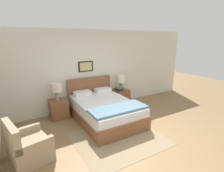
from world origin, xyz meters
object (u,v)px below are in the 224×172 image
(armchair, at_px, (28,147))
(table_lamp_by_door, at_px, (121,80))
(nightstand_near_window, at_px, (59,109))
(nightstand_by_door, at_px, (121,97))
(table_lamp_near_window, at_px, (56,89))
(bed, at_px, (105,110))

(armchair, xyz_separation_m, table_lamp_by_door, (3.23, 1.61, 0.63))
(armchair, bearing_deg, nightstand_near_window, 135.73)
(armchair, bearing_deg, nightstand_by_door, 104.18)
(table_lamp_near_window, bearing_deg, nightstand_by_door, -0.03)
(nightstand_by_door, bearing_deg, table_lamp_near_window, 179.97)
(nightstand_by_door, relative_size, table_lamp_near_window, 1.05)
(bed, distance_m, nightstand_near_window, 1.40)
(table_lamp_by_door, bearing_deg, nightstand_by_door, -140.80)
(bed, distance_m, armchair, 2.25)
(nightstand_near_window, distance_m, nightstand_by_door, 2.22)
(bed, relative_size, nightstand_near_window, 3.98)
(nightstand_near_window, bearing_deg, nightstand_by_door, 0.00)
(nightstand_by_door, distance_m, table_lamp_near_window, 2.33)
(nightstand_by_door, distance_m, table_lamp_by_door, 0.64)
(bed, bearing_deg, table_lamp_by_door, 37.41)
(bed, bearing_deg, armchair, -160.17)
(nightstand_by_door, bearing_deg, nightstand_near_window, 180.00)
(nightstand_near_window, bearing_deg, armchair, -121.89)
(nightstand_near_window, relative_size, nightstand_by_door, 1.00)
(nightstand_near_window, bearing_deg, table_lamp_by_door, 0.03)
(bed, distance_m, nightstand_by_door, 1.40)
(armchair, relative_size, table_lamp_by_door, 1.75)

